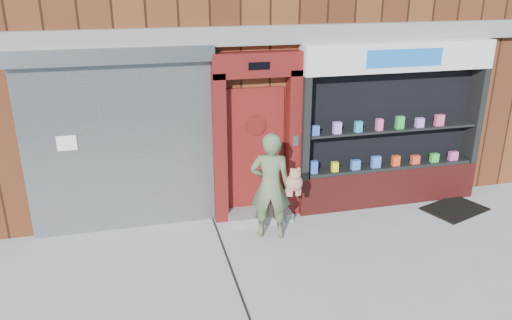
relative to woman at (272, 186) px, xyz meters
name	(u,v)px	position (x,y,z in m)	size (l,w,h in m)	color
ground	(336,263)	(0.71, -1.05, -0.90)	(80.00, 80.00, 0.00)	#9E9E99
shutter_bay	(119,131)	(-2.29, 0.87, 0.82)	(3.10, 0.30, 3.04)	gray
red_door_bay	(257,138)	(-0.04, 0.81, 0.56)	(1.52, 0.58, 2.90)	#540F0E
pharmacy_bay	(391,133)	(2.46, 0.76, 0.47)	(3.50, 0.41, 3.00)	maroon
woman	(272,186)	(0.00, 0.00, 0.00)	(0.84, 0.63, 1.78)	#5B6945
doormat	(455,209)	(3.55, 0.12, -0.88)	(1.08, 0.76, 0.03)	black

